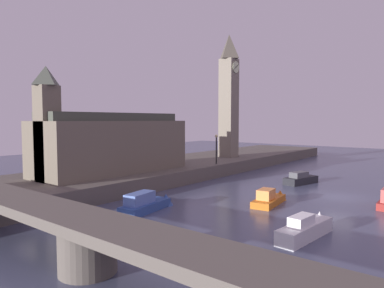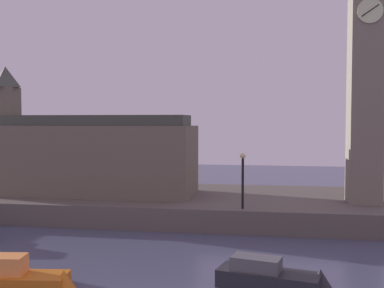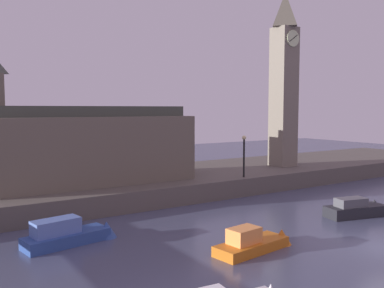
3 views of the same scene
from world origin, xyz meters
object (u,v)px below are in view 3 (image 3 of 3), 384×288
object	(u,v)px
boat_patrol_orange	(259,242)
boat_tour_blue	(75,234)
boat_barge_dark	(359,209)
parliament_hall	(85,145)
streetlamp	(244,151)
clock_tower	(284,77)

from	to	relation	value
boat_patrol_orange	boat_tour_blue	bearing A→B (deg)	140.86
boat_barge_dark	parliament_hall	bearing A→B (deg)	135.05
streetlamp	boat_tour_blue	distance (m)	17.18
boat_tour_blue	streetlamp	bearing A→B (deg)	17.40
parliament_hall	boat_barge_dark	world-z (taller)	parliament_hall
clock_tower	boat_barge_dark	bearing A→B (deg)	-114.01
parliament_hall	boat_patrol_orange	distance (m)	16.70
boat_barge_dark	boat_tour_blue	world-z (taller)	boat_tour_blue
parliament_hall	boat_tour_blue	xyz separation A→B (m)	(-3.91, -9.49, -3.94)
clock_tower	parliament_hall	xyz separation A→B (m)	(-20.13, 1.04, -5.96)
streetlamp	boat_patrol_orange	xyz separation A→B (m)	(-8.41, -11.31, -3.33)
boat_tour_blue	parliament_hall	bearing A→B (deg)	67.59
boat_tour_blue	clock_tower	bearing A→B (deg)	19.37
clock_tower	streetlamp	world-z (taller)	clock_tower
clock_tower	boat_tour_blue	bearing A→B (deg)	-160.63
parliament_hall	boat_barge_dark	bearing A→B (deg)	-44.95
clock_tower	boat_tour_blue	world-z (taller)	clock_tower
boat_barge_dark	boat_patrol_orange	bearing A→B (deg)	-171.70
boat_barge_dark	boat_tour_blue	size ratio (longest dim) A/B	0.95
streetlamp	boat_tour_blue	bearing A→B (deg)	-162.60
parliament_hall	boat_tour_blue	world-z (taller)	parliament_hall
clock_tower	parliament_hall	bearing A→B (deg)	177.05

